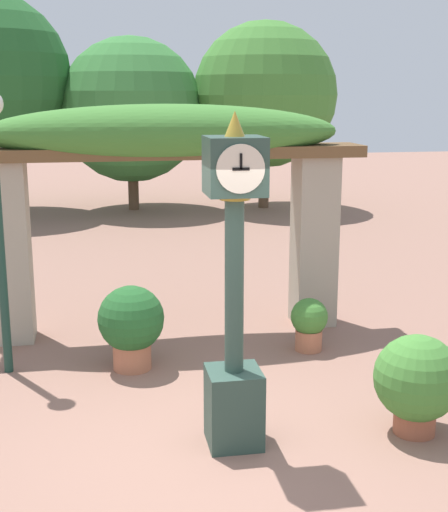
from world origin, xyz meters
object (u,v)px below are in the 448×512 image
Objects in this scene: pedestal_clock at (234,302)px; potted_plant_near_left at (309,322)px; potted_plant_near_right at (417,381)px; potted_plant_far_left at (131,323)px.

pedestal_clock reaches higher than potted_plant_near_left.
potted_plant_near_right reaches higher than potted_plant_near_left.
pedestal_clock is at bearing -67.49° from potted_plant_far_left.
pedestal_clock is 2.74m from potted_plant_near_left.
potted_plant_near_left is at bearing 98.37° from potted_plant_near_right.
pedestal_clock reaches higher than potted_plant_far_left.
potted_plant_near_left is 0.69× the size of potted_plant_near_right.
pedestal_clock is 2.25m from potted_plant_far_left.
potted_plant_near_right is 0.97× the size of potted_plant_far_left.
pedestal_clock is at bearing -121.94° from potted_plant_near_left.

